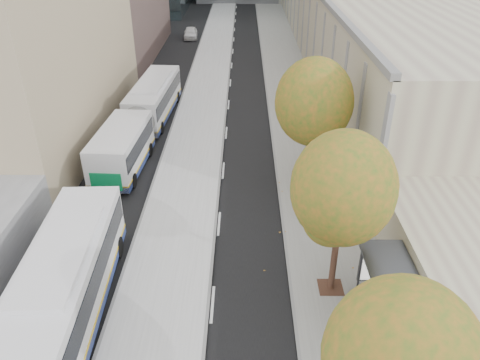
{
  "coord_description": "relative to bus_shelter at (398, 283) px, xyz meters",
  "views": [
    {
      "loc": [
        -0.35,
        -2.79,
        14.73
      ],
      "look_at": [
        -0.51,
        18.42,
        2.5
      ],
      "focal_mm": 35.0,
      "sensor_mm": 36.0,
      "label": 1
    }
  ],
  "objects": [
    {
      "name": "sidewalk",
      "position": [
        -1.56,
        24.04,
        -2.15
      ],
      "size": [
        4.75,
        150.0,
        0.08
      ],
      "primitive_type": "cube",
      "color": "gray",
      "rests_on": "ground"
    },
    {
      "name": "tree_d",
      "position": [
        -2.09,
        11.04,
        3.28
      ],
      "size": [
        4.4,
        4.4,
        7.6
      ],
      "color": "#321F18",
      "rests_on": "sidewalk"
    },
    {
      "name": "tree_c",
      "position": [
        -2.09,
        2.04,
        3.06
      ],
      "size": [
        4.2,
        4.2,
        7.28
      ],
      "color": "#321F18",
      "rests_on": "sidewalk"
    },
    {
      "name": "building_tan",
      "position": [
        9.81,
        53.04,
        1.81
      ],
      "size": [
        18.0,
        92.0,
        8.0
      ],
      "primitive_type": "cube",
      "color": "#A1927F",
      "rests_on": "ground"
    },
    {
      "name": "bus_far",
      "position": [
        -13.48,
        18.32,
        -0.6
      ],
      "size": [
        3.54,
        17.58,
        2.91
      ],
      "rotation": [
        0.0,
        0.0,
        -0.06
      ],
      "color": "silver",
      "rests_on": "ground"
    },
    {
      "name": "distant_car",
      "position": [
        -13.07,
        49.6,
        -1.47
      ],
      "size": [
        1.96,
        4.33,
        1.44
      ],
      "primitive_type": "imported",
      "rotation": [
        0.0,
        0.0,
        0.06
      ],
      "color": "white",
      "rests_on": "ground"
    },
    {
      "name": "bus_platform",
      "position": [
        -9.56,
        24.04,
        -2.11
      ],
      "size": [
        4.25,
        150.0,
        0.15
      ],
      "primitive_type": "cube",
      "color": "#A9A9A9",
      "rests_on": "ground"
    },
    {
      "name": "bus_shelter",
      "position": [
        0.0,
        0.0,
        0.0
      ],
      "size": [
        1.9,
        4.4,
        2.53
      ],
      "color": "#383A3F",
      "rests_on": "sidewalk"
    }
  ]
}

